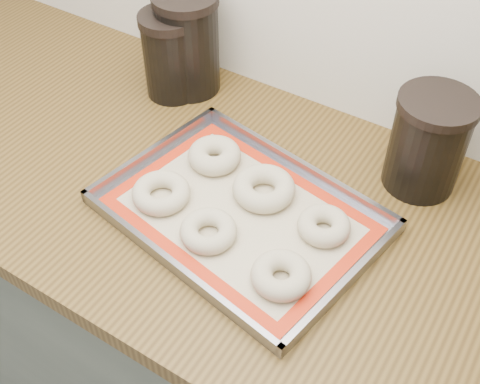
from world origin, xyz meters
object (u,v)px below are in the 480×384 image
Objects in this scene: canister_right at (428,143)px; bagel_front_right at (281,275)px; bagel_front_mid at (208,231)px; bagel_front_left at (161,193)px; bagel_back_right at (324,226)px; canister_mid at (170,55)px; bagel_back_left at (215,155)px; bagel_back_mid at (264,188)px; baking_tray at (240,213)px; canister_left at (188,43)px.

bagel_front_right is at bearing -106.33° from canister_right.
bagel_front_left is at bearing 166.72° from bagel_front_mid.
bagel_front_right reaches higher than bagel_back_right.
canister_mid is at bearing 144.39° from bagel_front_right.
bagel_front_right is 0.96× the size of bagel_back_left.
bagel_front_mid is 0.53× the size of canister_mid.
canister_right is (0.25, 0.32, 0.07)m from bagel_front_mid.
bagel_back_mid is at bearing 35.20° from bagel_front_left.
canister_right is (0.37, 0.29, 0.07)m from bagel_front_left.
canister_right reaches higher than bagel_front_mid.
canister_mid is (-0.33, 0.17, 0.07)m from bagel_back_mid.
canister_mid is at bearing 144.56° from bagel_back_left.
baking_tray is 0.35m from canister_right.
bagel_back_left is (-0.11, 0.09, 0.02)m from baking_tray.
canister_mid is at bearing 143.67° from baking_tray.
canister_mid is (-0.32, 0.23, 0.09)m from baking_tray.
bagel_back_mid is (0.15, 0.10, 0.00)m from bagel_front_left.
canister_mid is 0.99× the size of canister_right.
bagel_back_mid is at bearing -27.63° from canister_mid.
baking_tray is at bearing -42.08° from canister_left.
canister_right is (0.34, 0.16, 0.07)m from bagel_back_left.
bagel_front_left is 0.57× the size of canister_mid.
canister_mid reaches higher than bagel_back_left.
canister_left is (-0.30, 0.27, 0.10)m from baking_tray.
canister_right reaches higher than bagel_front_left.
baking_tray is 0.08m from bagel_front_mid.
bagel_back_mid is 0.52× the size of canister_left.
bagel_front_right is (0.27, -0.04, 0.00)m from bagel_front_left.
bagel_front_right is at bearing -39.75° from canister_left.
bagel_front_left is 0.48× the size of canister_left.
bagel_back_mid is at bearing -11.70° from bagel_back_left.
canister_mid reaches higher than bagel_front_right.
bagel_back_mid is at bearing -139.29° from canister_right.
bagel_front_mid is at bearing -103.13° from baking_tray.
baking_tray is 2.37× the size of canister_left.
bagel_front_right is (0.13, -0.09, 0.01)m from baking_tray.
bagel_back_right is at bearing -10.37° from bagel_back_left.
canister_mid is (-0.45, 0.32, 0.07)m from bagel_front_right.
bagel_back_left is 0.26m from canister_mid.
baking_tray is at bearing -37.93° from bagel_back_left.
bagel_front_mid is at bearing -45.43° from canister_mid.
bagel_front_right is 0.52× the size of canister_right.
canister_left reaches higher than canister_mid.
bagel_front_left is 1.04× the size of bagel_back_left.
canister_right reaches higher than bagel_front_right.
bagel_back_mid is 0.13m from bagel_back_right.
canister_mid reaches higher than bagel_back_mid.
bagel_front_right is at bearing -35.61° from canister_mid.
bagel_back_mid reaches higher than bagel_front_right.
bagel_back_mid is 0.61× the size of canister_mid.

